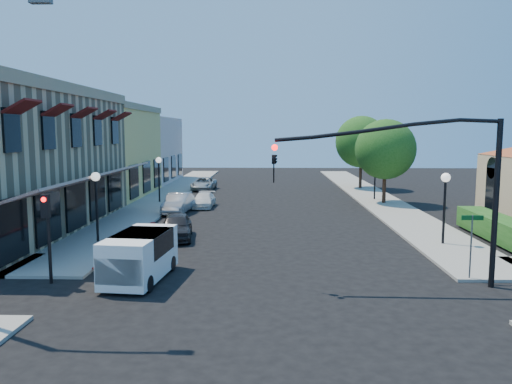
{
  "coord_description": "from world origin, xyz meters",
  "views": [
    {
      "loc": [
        0.02,
        -16.09,
        5.57
      ],
      "look_at": [
        -0.63,
        8.15,
        2.6
      ],
      "focal_mm": 35.0,
      "sensor_mm": 36.0,
      "label": 1
    }
  ],
  "objects_px": {
    "street_tree_b": "(361,142)",
    "lamppost_right_near": "(445,190)",
    "lamppost_left_near": "(96,189)",
    "parked_car_d": "(204,184)",
    "street_tree_a": "(385,149)",
    "parked_car_c": "(204,200)",
    "signal_mast_arm": "(436,174)",
    "lamppost_right_far": "(375,167)",
    "street_name_sign": "(471,236)",
    "secondary_signal": "(47,222)",
    "parked_car_a": "(176,226)",
    "lamppost_left_far": "(159,168)",
    "white_van": "(139,254)",
    "parked_car_b": "(178,203)"
  },
  "relations": [
    {
      "from": "street_tree_a",
      "to": "street_name_sign",
      "type": "relative_size",
      "value": 2.59
    },
    {
      "from": "white_van",
      "to": "parked_car_d",
      "type": "height_order",
      "value": "white_van"
    },
    {
      "from": "signal_mast_arm",
      "to": "parked_car_d",
      "type": "height_order",
      "value": "signal_mast_arm"
    },
    {
      "from": "street_tree_b",
      "to": "parked_car_a",
      "type": "height_order",
      "value": "street_tree_b"
    },
    {
      "from": "signal_mast_arm",
      "to": "white_van",
      "type": "bearing_deg",
      "value": 177.52
    },
    {
      "from": "street_tree_a",
      "to": "lamppost_left_far",
      "type": "distance_m",
      "value": 17.36
    },
    {
      "from": "lamppost_left_far",
      "to": "signal_mast_arm",
      "type": "bearing_deg",
      "value": -55.0
    },
    {
      "from": "signal_mast_arm",
      "to": "parked_car_b",
      "type": "xyz_separation_m",
      "value": [
        -12.06,
        15.87,
        -3.42
      ]
    },
    {
      "from": "secondary_signal",
      "to": "lamppost_right_near",
      "type": "distance_m",
      "value": 17.77
    },
    {
      "from": "parked_car_d",
      "to": "secondary_signal",
      "type": "bearing_deg",
      "value": -90.93
    },
    {
      "from": "white_van",
      "to": "parked_car_a",
      "type": "distance_m",
      "value": 7.27
    },
    {
      "from": "secondary_signal",
      "to": "lamppost_right_far",
      "type": "distance_m",
      "value": 27.98
    },
    {
      "from": "secondary_signal",
      "to": "lamppost_right_far",
      "type": "relative_size",
      "value": 0.93
    },
    {
      "from": "lamppost_right_near",
      "to": "parked_car_a",
      "type": "xyz_separation_m",
      "value": [
        -13.3,
        1.22,
        -2.07
      ]
    },
    {
      "from": "secondary_signal",
      "to": "parked_car_c",
      "type": "height_order",
      "value": "secondary_signal"
    },
    {
      "from": "lamppost_right_far",
      "to": "secondary_signal",
      "type": "bearing_deg",
      "value": -126.14
    },
    {
      "from": "secondary_signal",
      "to": "lamppost_left_far",
      "type": "xyz_separation_m",
      "value": [
        -0.5,
        20.59,
        0.42
      ]
    },
    {
      "from": "signal_mast_arm",
      "to": "lamppost_right_far",
      "type": "xyz_separation_m",
      "value": [
        2.64,
        22.5,
        -1.35
      ]
    },
    {
      "from": "street_tree_b",
      "to": "parked_car_a",
      "type": "distance_m",
      "value": 26.81
    },
    {
      "from": "street_tree_b",
      "to": "lamppost_left_far",
      "type": "bearing_deg",
      "value": -149.97
    },
    {
      "from": "lamppost_right_far",
      "to": "lamppost_right_near",
      "type": "bearing_deg",
      "value": -90.0
    },
    {
      "from": "street_name_sign",
      "to": "lamppost_right_near",
      "type": "relative_size",
      "value": 0.7
    },
    {
      "from": "parked_car_d",
      "to": "street_tree_b",
      "type": "bearing_deg",
      "value": 7.3
    },
    {
      "from": "signal_mast_arm",
      "to": "white_van",
      "type": "height_order",
      "value": "signal_mast_arm"
    },
    {
      "from": "white_van",
      "to": "parked_car_c",
      "type": "distance_m",
      "value": 18.05
    },
    {
      "from": "parked_car_d",
      "to": "lamppost_left_near",
      "type": "bearing_deg",
      "value": -93.19
    },
    {
      "from": "street_name_sign",
      "to": "lamppost_left_near",
      "type": "distance_m",
      "value": 17.05
    },
    {
      "from": "street_tree_a",
      "to": "parked_car_a",
      "type": "bearing_deg",
      "value": -136.78
    },
    {
      "from": "lamppost_right_near",
      "to": "lamppost_right_far",
      "type": "distance_m",
      "value": 16.0
    },
    {
      "from": "white_van",
      "to": "street_name_sign",
      "type": "bearing_deg",
      "value": 1.13
    },
    {
      "from": "lamppost_right_near",
      "to": "white_van",
      "type": "height_order",
      "value": "lamppost_right_near"
    },
    {
      "from": "street_tree_b",
      "to": "parked_car_b",
      "type": "height_order",
      "value": "street_tree_b"
    },
    {
      "from": "street_tree_a",
      "to": "lamppost_left_far",
      "type": "bearing_deg",
      "value": 180.0
    },
    {
      "from": "signal_mast_arm",
      "to": "lamppost_left_near",
      "type": "bearing_deg",
      "value": 155.63
    },
    {
      "from": "street_tree_a",
      "to": "street_name_sign",
      "type": "xyz_separation_m",
      "value": [
        -1.3,
        -19.8,
        -2.5
      ]
    },
    {
      "from": "street_tree_b",
      "to": "lamppost_right_near",
      "type": "height_order",
      "value": "street_tree_b"
    },
    {
      "from": "street_name_sign",
      "to": "parked_car_b",
      "type": "height_order",
      "value": "street_name_sign"
    },
    {
      "from": "signal_mast_arm",
      "to": "lamppost_left_near",
      "type": "xyz_separation_m",
      "value": [
        -14.36,
        6.5,
        -1.35
      ]
    },
    {
      "from": "street_name_sign",
      "to": "parked_car_c",
      "type": "distance_m",
      "value": 21.67
    },
    {
      "from": "signal_mast_arm",
      "to": "lamppost_right_far",
      "type": "distance_m",
      "value": 22.7
    },
    {
      "from": "white_van",
      "to": "lamppost_left_near",
      "type": "bearing_deg",
      "value": 121.32
    },
    {
      "from": "lamppost_left_far",
      "to": "lamppost_right_near",
      "type": "bearing_deg",
      "value": -39.47
    },
    {
      "from": "secondary_signal",
      "to": "white_van",
      "type": "xyz_separation_m",
      "value": [
        3.18,
        0.55,
        -1.29
      ]
    },
    {
      "from": "lamppost_left_far",
      "to": "lamppost_right_far",
      "type": "bearing_deg",
      "value": 6.71
    },
    {
      "from": "street_tree_b",
      "to": "signal_mast_arm",
      "type": "xyz_separation_m",
      "value": [
        -2.94,
        -30.5,
        -0.46
      ]
    },
    {
      "from": "lamppost_left_near",
      "to": "parked_car_d",
      "type": "height_order",
      "value": "lamppost_left_near"
    },
    {
      "from": "signal_mast_arm",
      "to": "street_name_sign",
      "type": "distance_m",
      "value": 2.98
    },
    {
      "from": "street_tree_a",
      "to": "parked_car_c",
      "type": "bearing_deg",
      "value": -171.63
    },
    {
      "from": "street_tree_a",
      "to": "street_tree_b",
      "type": "distance_m",
      "value": 10.01
    },
    {
      "from": "street_tree_a",
      "to": "parked_car_a",
      "type": "xyz_separation_m",
      "value": [
        -13.6,
        -12.78,
        -3.53
      ]
    }
  ]
}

